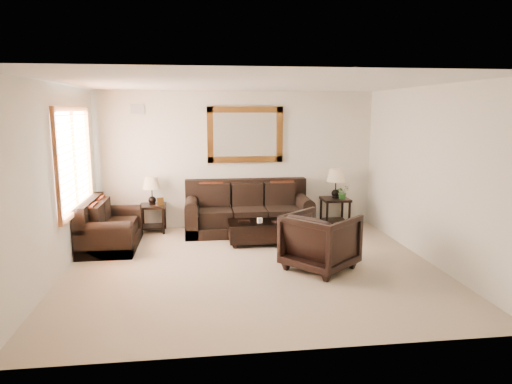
{
  "coord_description": "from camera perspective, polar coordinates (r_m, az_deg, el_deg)",
  "views": [
    {
      "loc": [
        -0.78,
        -6.55,
        2.32
      ],
      "look_at": [
        0.14,
        0.6,
        1.03
      ],
      "focal_mm": 32.0,
      "sensor_mm": 36.0,
      "label": 1
    }
  ],
  "objects": [
    {
      "name": "potted_plant",
      "position": [
        9.25,
        10.77,
        -0.19
      ],
      "size": [
        0.33,
        0.35,
        0.22
      ],
      "primitive_type": "imported",
      "rotation": [
        0.0,
        0.0,
        0.34
      ],
      "color": "#29521C",
      "rests_on": "end_table_right"
    },
    {
      "name": "armchair",
      "position": [
        6.8,
        8.07,
        -5.78
      ],
      "size": [
        1.23,
        1.24,
        0.93
      ],
      "primitive_type": "imported",
      "rotation": [
        0.0,
        0.0,
        2.29
      ],
      "color": "black",
      "rests_on": "floor"
    },
    {
      "name": "sofa",
      "position": [
        8.85,
        -1.02,
        -2.68
      ],
      "size": [
        2.4,
        1.04,
        0.98
      ],
      "color": "black",
      "rests_on": "room"
    },
    {
      "name": "coffee_table",
      "position": [
        8.06,
        0.7,
        -4.76
      ],
      "size": [
        1.18,
        0.65,
        0.5
      ],
      "rotation": [
        0.0,
        0.0,
        -0.01
      ],
      "color": "black",
      "rests_on": "room"
    },
    {
      "name": "air_vent",
      "position": [
        9.1,
        -14.61,
        10.01
      ],
      "size": [
        0.25,
        0.02,
        0.18
      ],
      "primitive_type": "cube",
      "color": "#999999",
      "rests_on": "room"
    },
    {
      "name": "end_table_left",
      "position": [
        8.95,
        -12.85,
        -0.5
      ],
      "size": [
        0.49,
        0.49,
        1.08
      ],
      "color": "black",
      "rests_on": "room"
    },
    {
      "name": "loveseat",
      "position": [
        8.23,
        -18.06,
        -4.49
      ],
      "size": [
        0.89,
        1.5,
        0.84
      ],
      "rotation": [
        0.0,
        0.0,
        1.57
      ],
      "color": "black",
      "rests_on": "room"
    },
    {
      "name": "end_table_right",
      "position": [
        9.29,
        9.92,
        0.36
      ],
      "size": [
        0.53,
        0.53,
        1.17
      ],
      "color": "black",
      "rests_on": "room"
    },
    {
      "name": "mirror",
      "position": [
        9.08,
        -1.36,
        7.18
      ],
      "size": [
        1.5,
        0.06,
        1.1
      ],
      "color": "#48290E",
      "rests_on": "room"
    },
    {
      "name": "window",
      "position": [
        7.73,
        -21.7,
        3.71
      ],
      "size": [
        0.07,
        1.96,
        1.66
      ],
      "color": "white",
      "rests_on": "room"
    },
    {
      "name": "room",
      "position": [
        6.66,
        -0.53,
        1.77
      ],
      "size": [
        5.51,
        5.01,
        2.71
      ],
      "color": "gray",
      "rests_on": "ground"
    }
  ]
}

